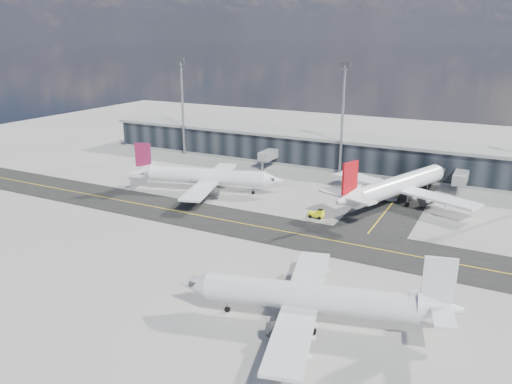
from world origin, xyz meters
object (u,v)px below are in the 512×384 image
(airliner_af, at_px, (205,177))
(airliner_near, at_px, (313,298))
(service_van, at_px, (391,195))
(airliner_redtail, at_px, (397,186))
(baggage_tug, at_px, (318,214))

(airliner_af, distance_m, airliner_near, 59.62)
(service_van, bearing_deg, airliner_af, -174.00)
(airliner_redtail, xyz_separation_m, baggage_tug, (-11.92, -16.70, -3.04))
(airliner_redtail, bearing_deg, service_van, 143.12)
(airliner_redtail, bearing_deg, airliner_af, -143.07)
(baggage_tug, distance_m, service_van, 21.94)
(airliner_redtail, bearing_deg, baggage_tug, -104.36)
(airliner_redtail, height_order, service_van, airliner_redtail)
(airliner_redtail, distance_m, airliner_near, 53.11)
(baggage_tug, height_order, service_van, baggage_tug)
(service_van, bearing_deg, airliner_near, -101.02)
(airliner_af, bearing_deg, airliner_near, 30.66)
(baggage_tug, bearing_deg, airliner_af, -95.68)
(airliner_af, distance_m, airliner_redtail, 43.58)
(airliner_af, relative_size, baggage_tug, 11.68)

